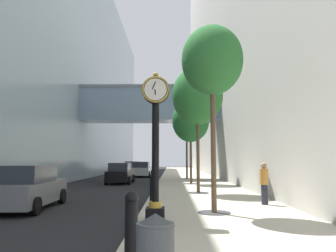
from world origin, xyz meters
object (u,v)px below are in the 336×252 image
(street_tree_near, at_px, (212,62))
(car_blue_near, at_px, (133,168))
(street_tree_mid_near, at_px, (197,96))
(car_black_trailing, at_px, (120,173))
(street_tree_far, at_px, (187,123))
(bollard_nearest, at_px, (131,221))
(trash_bin, at_px, (155,252))
(car_grey_mid, at_px, (28,188))
(street_clock, at_px, (155,137))
(pedestrian_walking, at_px, (264,182))
(car_silver_far, at_px, (142,169))
(bollard_fourth, at_px, (153,188))
(street_tree_mid_far, at_px, (191,121))

(street_tree_near, bearing_deg, car_blue_near, 101.80)
(street_tree_mid_near, bearing_deg, car_black_trailing, 122.28)
(street_tree_near, xyz_separation_m, car_blue_near, (-6.36, 30.43, -4.52))
(street_tree_far, bearing_deg, street_tree_mid_near, -90.00)
(bollard_nearest, xyz_separation_m, trash_bin, (0.55, -1.82, -0.08))
(street_tree_far, relative_size, trash_bin, 6.26)
(bollard_nearest, xyz_separation_m, car_blue_near, (-4.17, 35.20, 0.05))
(car_grey_mid, height_order, car_black_trailing, car_grey_mid)
(street_tree_near, height_order, trash_bin, street_tree_near)
(trash_bin, height_order, car_blue_near, car_blue_near)
(street_clock, xyz_separation_m, pedestrian_walking, (4.19, 3.30, -1.58))
(pedestrian_walking, bearing_deg, car_silver_far, 106.89)
(street_tree_mid_near, xyz_separation_m, car_silver_far, (-4.71, 18.57, -4.58))
(car_blue_near, relative_size, car_black_trailing, 1.05)
(bollard_fourth, xyz_separation_m, pedestrian_walking, (4.47, -0.26, 0.26))
(street_tree_near, distance_m, car_silver_far, 25.90)
(trash_bin, relative_size, car_black_trailing, 0.24)
(car_blue_near, bearing_deg, bollard_fourth, -81.57)
(car_blue_near, relative_size, car_grey_mid, 1.03)
(street_tree_mid_far, relative_size, car_black_trailing, 1.40)
(street_tree_near, distance_m, trash_bin, 8.24)
(bollard_fourth, bearing_deg, car_blue_near, 98.43)
(bollard_nearest, height_order, street_tree_mid_far, street_tree_mid_far)
(bollard_fourth, distance_m, car_blue_near, 28.42)
(bollard_fourth, bearing_deg, street_tree_mid_near, 62.29)
(car_silver_far, bearing_deg, street_clock, -83.93)
(street_clock, xyz_separation_m, street_tree_mid_near, (1.91, 7.73, 2.79))
(street_tree_near, distance_m, street_tree_mid_far, 12.99)
(bollard_nearest, height_order, car_blue_near, car_blue_near)
(street_tree_near, xyz_separation_m, trash_bin, (-1.65, -6.59, -4.65))
(street_tree_near, xyz_separation_m, car_silver_far, (-4.71, 25.06, -4.53))
(street_clock, bearing_deg, bollard_fourth, 94.49)
(street_tree_near, relative_size, car_blue_near, 1.40)
(car_black_trailing, bearing_deg, bollard_nearest, -80.50)
(bollard_nearest, relative_size, street_tree_mid_near, 0.17)
(street_tree_mid_far, distance_m, trash_bin, 20.06)
(street_tree_near, distance_m, street_tree_mid_near, 6.49)
(pedestrian_walking, height_order, car_silver_far, pedestrian_walking)
(car_blue_near, height_order, car_silver_far, car_blue_near)
(car_silver_far, distance_m, car_black_trailing, 9.82)
(street_tree_near, height_order, street_tree_far, street_tree_far)
(bollard_fourth, xyz_separation_m, car_blue_near, (-4.17, 28.11, 0.05))
(street_clock, distance_m, car_black_trailing, 17.01)
(pedestrian_walking, relative_size, car_blue_near, 0.36)
(trash_bin, xyz_separation_m, pedestrian_walking, (3.92, 8.65, 0.34))
(bollard_nearest, relative_size, street_tree_mid_far, 0.19)
(car_silver_far, bearing_deg, bollard_fourth, -83.68)
(street_clock, relative_size, bollard_nearest, 3.79)
(street_clock, height_order, pedestrian_walking, street_clock)
(street_tree_mid_far, distance_m, car_black_trailing, 7.19)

